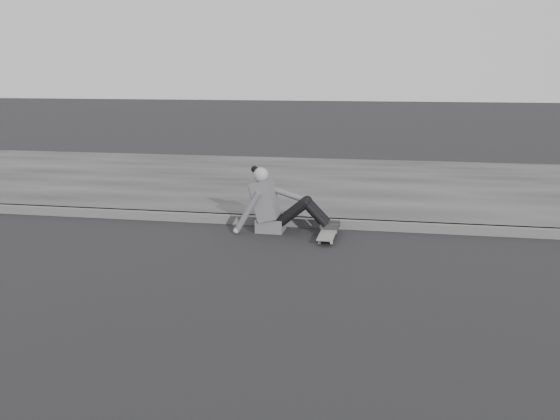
{
  "coord_description": "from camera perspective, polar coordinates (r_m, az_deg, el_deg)",
  "views": [
    {
      "loc": [
        0.79,
        -5.7,
        2.1
      ],
      "look_at": [
        -0.56,
        1.33,
        0.5
      ],
      "focal_mm": 40.0,
      "sensor_mm": 36.0,
      "label": 1
    }
  ],
  "objects": [
    {
      "name": "ground",
      "position": [
        6.12,
        2.82,
        -7.47
      ],
      "size": [
        80.0,
        80.0,
        0.0
      ],
      "primitive_type": "plane",
      "color": "black",
      "rests_on": "ground"
    },
    {
      "name": "curb",
      "position": [
        8.56,
        5.25,
        -1.24
      ],
      "size": [
        24.0,
        0.16,
        0.12
      ],
      "primitive_type": "cube",
      "color": "#4F4F4F",
      "rests_on": "ground"
    },
    {
      "name": "skateboard",
      "position": [
        7.99,
        4.4,
        -2.15
      ],
      "size": [
        0.2,
        0.78,
        0.09
      ],
      "color": "#A0A09B",
      "rests_on": "ground"
    },
    {
      "name": "seated_woman",
      "position": [
        8.27,
        -0.43,
        0.45
      ],
      "size": [
        1.38,
        0.46,
        0.88
      ],
      "color": "#505053",
      "rests_on": "ground"
    },
    {
      "name": "sidewalk",
      "position": [
        11.51,
        6.74,
        2.29
      ],
      "size": [
        24.0,
        6.0,
        0.12
      ],
      "primitive_type": "cube",
      "color": "#373737",
      "rests_on": "ground"
    }
  ]
}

